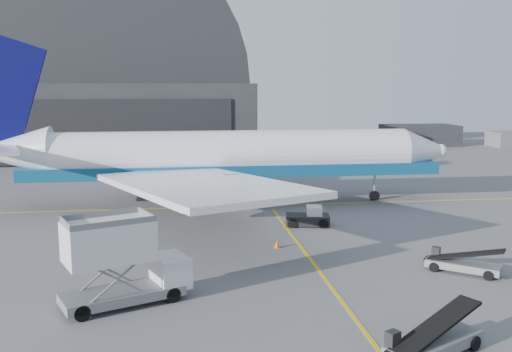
{
  "coord_description": "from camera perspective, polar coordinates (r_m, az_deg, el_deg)",
  "views": [
    {
      "loc": [
        -8.67,
        -34.53,
        11.82
      ],
      "look_at": [
        -2.64,
        10.62,
        4.5
      ],
      "focal_mm": 40.0,
      "sensor_mm": 36.0,
      "label": 1
    }
  ],
  "objects": [
    {
      "name": "ground",
      "position": [
        37.51,
        6.24,
        -9.29
      ],
      "size": [
        200.0,
        200.0,
        0.0
      ],
      "primitive_type": "plane",
      "color": "#565659",
      "rests_on": "ground"
    },
    {
      "name": "taxi_lines",
      "position": [
        49.42,
        2.73,
        -4.71
      ],
      "size": [
        80.0,
        42.12,
        0.02
      ],
      "color": "gold",
      "rests_on": "ground"
    },
    {
      "name": "hangar",
      "position": [
        100.39,
        -15.38,
        7.51
      ],
      "size": [
        50.0,
        28.3,
        28.0
      ],
      "color": "black",
      "rests_on": "ground"
    },
    {
      "name": "distant_bldg_a",
      "position": [
        116.9,
        15.98,
        2.98
      ],
      "size": [
        14.0,
        8.0,
        4.0
      ],
      "primitive_type": "cube",
      "color": "black",
      "rests_on": "ground"
    },
    {
      "name": "distant_bldg_b",
      "position": [
        121.27,
        24.13,
        2.74
      ],
      "size": [
        8.0,
        6.0,
        2.8
      ],
      "primitive_type": "cube",
      "color": "slate",
      "rests_on": "ground"
    },
    {
      "name": "airliner",
      "position": [
        56.33,
        -4.19,
        1.91
      ],
      "size": [
        48.51,
        47.04,
        17.02
      ],
      "color": "white",
      "rests_on": "ground"
    },
    {
      "name": "catering_truck",
      "position": [
        31.8,
        -13.43,
        -8.4
      ],
      "size": [
        7.28,
        5.02,
        4.71
      ],
      "rotation": [
        0.0,
        0.0,
        0.41
      ],
      "color": "slate",
      "rests_on": "ground"
    },
    {
      "name": "pushback_tug",
      "position": [
        48.64,
        5.31,
        -4.21
      ],
      "size": [
        3.94,
        2.71,
        1.68
      ],
      "rotation": [
        0.0,
        0.0,
        -0.18
      ],
      "color": "black",
      "rests_on": "ground"
    },
    {
      "name": "belt_loader_a",
      "position": [
        27.29,
        17.29,
        -15.53
      ],
      "size": [
        5.22,
        3.89,
        2.03
      ],
      "rotation": [
        0.0,
        0.0,
        0.5
      ],
      "color": "slate",
      "rests_on": "ground"
    },
    {
      "name": "belt_loader_b",
      "position": [
        38.9,
        19.93,
        -8.26
      ],
      "size": [
        4.48,
        3.97,
        1.82
      ],
      "rotation": [
        0.0,
        0.0,
        -0.66
      ],
      "color": "slate",
      "rests_on": "ground"
    },
    {
      "name": "traffic_cone",
      "position": [
        42.0,
        2.11,
        -6.85
      ],
      "size": [
        0.39,
        0.39,
        0.56
      ],
      "color": "#F65F07",
      "rests_on": "ground"
    }
  ]
}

